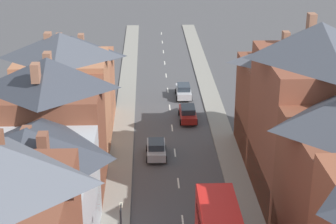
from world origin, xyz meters
name	(u,v)px	position (x,y,z in m)	size (l,w,h in m)	color
pavement_left	(122,144)	(-5.10, 38.00, 0.07)	(2.20, 104.00, 0.14)	gray
pavement_right	(225,142)	(5.10, 38.00, 0.07)	(2.20, 104.00, 0.14)	gray
centre_line_dashes	(175,153)	(0.00, 36.00, 0.01)	(0.14, 97.80, 0.01)	silver
terrace_row_left	(14,218)	(-10.19, 15.34, 6.02)	(8.00, 61.13, 14.12)	#ADB2B7
car_near_blue	(188,113)	(1.80, 44.07, 0.83)	(1.90, 4.43, 1.64)	maroon
car_near_silver	(156,149)	(-1.80, 35.16, 0.84)	(1.90, 3.91, 1.67)	#B7BABF
car_mid_black	(184,91)	(1.80, 51.35, 0.84)	(1.90, 4.29, 1.66)	#B7BABF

